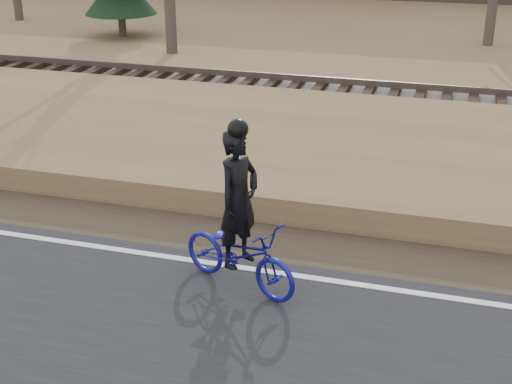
# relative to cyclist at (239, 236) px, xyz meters

# --- Properties ---
(shoulder) EXTENTS (120.00, 1.60, 0.04)m
(shoulder) POSITION_rel_cyclist_xyz_m (-4.38, 1.47, -0.78)
(shoulder) COLOR #473A2B
(shoulder) RESTS_ON ground
(embankment) EXTENTS (120.00, 5.00, 0.44)m
(embankment) POSITION_rel_cyclist_xyz_m (-4.38, 4.47, -0.58)
(embankment) COLOR olive
(embankment) RESTS_ON ground
(ballast) EXTENTS (120.00, 3.00, 0.45)m
(ballast) POSITION_rel_cyclist_xyz_m (-4.38, 8.27, -0.58)
(ballast) COLOR slate
(ballast) RESTS_ON ground
(railroad) EXTENTS (120.00, 2.40, 0.29)m
(railroad) POSITION_rel_cyclist_xyz_m (-4.38, 8.27, -0.27)
(railroad) COLOR black
(railroad) RESTS_ON ballast
(cyclist) EXTENTS (1.91, 1.26, 2.30)m
(cyclist) POSITION_rel_cyclist_xyz_m (0.00, 0.00, 0.00)
(cyclist) COLOR navy
(cyclist) RESTS_ON road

